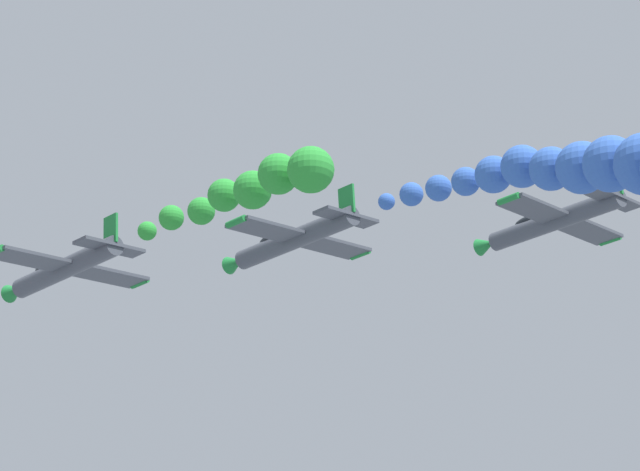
% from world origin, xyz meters
% --- Properties ---
extents(airplane_left_inner, '(9.56, 10.35, 2.35)m').
position_xyz_m(airplane_left_inner, '(-10.27, 9.23, 75.89)').
color(airplane_left_inner, '#474C56').
extents(smoke_trail_left_inner, '(2.79, 14.91, 3.11)m').
position_xyz_m(smoke_trail_left_inner, '(-11.05, -7.52, 75.01)').
color(smoke_trail_left_inner, green).
extents(airplane_right_inner, '(9.56, 10.35, 2.37)m').
position_xyz_m(airplane_right_inner, '(-0.75, 1.35, 77.91)').
color(airplane_right_inner, '#474C56').
extents(smoke_trail_right_inner, '(5.36, 21.30, 7.54)m').
position_xyz_m(smoke_trail_right_inner, '(-2.89, -20.29, 74.23)').
color(smoke_trail_right_inner, blue).
extents(airplane_left_outer, '(9.56, 10.35, 2.32)m').
position_xyz_m(airplane_left_outer, '(11.32, -7.27, 79.82)').
color(airplane_left_outer, '#474C56').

